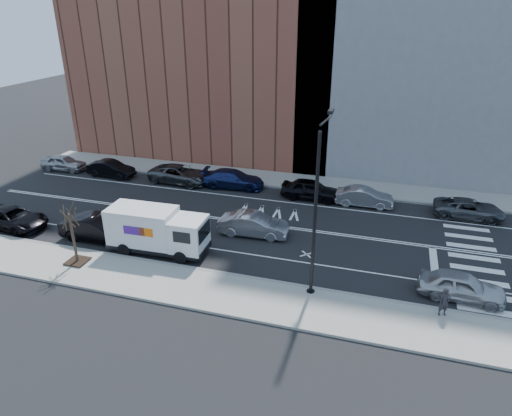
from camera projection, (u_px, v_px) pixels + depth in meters
The scene contains 24 objects.
ground at pixel (234, 220), 32.99m from camera, with size 120.00×120.00×0.00m, color black.
sidewalk_near at pixel (181, 286), 25.28m from camera, with size 44.00×3.60×0.15m, color gray.
sidewalk_far at pixel (266, 178), 40.64m from camera, with size 44.00×3.60×0.15m, color gray.
curb_near at pixel (194, 269), 26.85m from camera, with size 44.00×0.25×0.17m, color gray.
curb_far at pixel (261, 185), 39.06m from camera, with size 44.00×0.25×0.17m, color gray.
crosswalk at pixel (473, 252), 28.80m from camera, with size 3.00×14.00×0.01m, color white, non-canonical shape.
road_markings at pixel (234, 220), 32.99m from camera, with size 40.00×8.60×0.01m, color white, non-canonical shape.
bldg_brick at pixel (206, 41), 44.16m from camera, with size 26.00×10.00×22.00m, color brown.
bldg_concrete at pixel (427, 21), 38.10m from camera, with size 20.00×10.00×26.00m, color slate.
streetlight at pixel (317, 205), 23.03m from camera, with size 0.44×4.02×9.34m.
street_tree at pixel (74, 243), 26.90m from camera, with size 1.20×1.20×3.75m.
fedex_van at pixel (157, 230), 28.28m from camera, with size 6.36×2.39×2.88m.
far_parked_a at pixel (64, 163), 42.58m from camera, with size 1.71×4.25×1.45m, color #A1A1A5.
far_parked_b at pixel (111, 169), 41.04m from camera, with size 1.53×4.38×1.44m, color black.
far_parked_c at pixel (180, 174), 39.60m from camera, with size 2.52×5.47×1.52m, color #424649.
far_parked_d at pixel (233, 179), 38.56m from camera, with size 2.13×5.24×1.52m, color navy.
far_parked_e at pixel (311, 189), 36.29m from camera, with size 1.90×4.72×1.61m, color black.
far_parked_f at pixel (364, 197), 35.12m from camera, with size 1.51×4.34×1.43m, color #9F9FA4.
far_parked_g at pixel (469, 209), 33.18m from camera, with size 2.27×4.92×1.37m, color #484B50.
driving_sedan at pixel (254, 225), 30.65m from camera, with size 1.63×4.68×1.54m, color #A09FA4.
near_parked_rear_a at pixel (99, 228), 29.96m from camera, with size 1.78×5.09×1.68m, color black.
near_parked_rear_b at pixel (12, 218), 31.72m from camera, with size 2.39×5.19×1.44m, color black.
near_parked_front at pixel (462, 286), 24.04m from camera, with size 1.77×4.40×1.50m, color #B8B9BD.
pedestrian at pixel (445, 302), 22.49m from camera, with size 0.57×0.37×1.55m, color #242228.
Camera 1 is at (10.09, -27.96, 14.43)m, focal length 32.00 mm.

